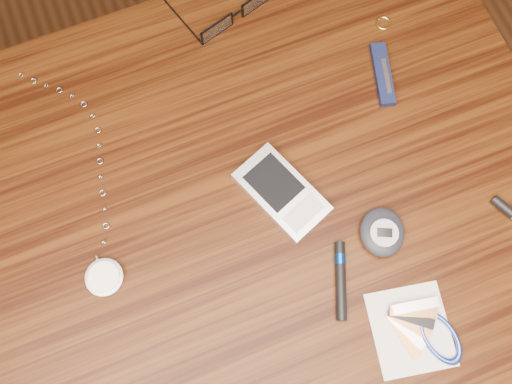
{
  "coord_description": "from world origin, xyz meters",
  "views": [
    {
      "loc": [
        0.0,
        -0.18,
        1.48
      ],
      "look_at": [
        0.08,
        0.01,
        0.76
      ],
      "focal_mm": 40.0,
      "sensor_mm": 36.0,
      "label": 1
    }
  ],
  "objects_px": {
    "pedometer": "(382,232)",
    "notepad_keys": "(425,332)",
    "eyeglasses": "(234,12)",
    "pocket_knife": "(383,74)",
    "pocket_watch": "(103,268)",
    "desk": "(209,241)",
    "pda_phone": "(282,193)"
  },
  "relations": [
    {
      "from": "eyeglasses",
      "to": "pda_phone",
      "type": "relative_size",
      "value": 1.18
    },
    {
      "from": "pocket_watch",
      "to": "pocket_knife",
      "type": "xyz_separation_m",
      "value": [
        0.45,
        0.12,
        -0.0
      ]
    },
    {
      "from": "desk",
      "to": "pocket_knife",
      "type": "bearing_deg",
      "value": 19.53
    },
    {
      "from": "eyeglasses",
      "to": "pedometer",
      "type": "relative_size",
      "value": 1.96
    },
    {
      "from": "pedometer",
      "to": "pocket_knife",
      "type": "relative_size",
      "value": 0.86
    },
    {
      "from": "pocket_watch",
      "to": "notepad_keys",
      "type": "distance_m",
      "value": 0.41
    },
    {
      "from": "eyeglasses",
      "to": "pocket_knife",
      "type": "bearing_deg",
      "value": -46.33
    },
    {
      "from": "desk",
      "to": "pocket_watch",
      "type": "relative_size",
      "value": 2.9
    },
    {
      "from": "eyeglasses",
      "to": "pocket_watch",
      "type": "xyz_separation_m",
      "value": [
        -0.29,
        -0.29,
        -0.01
      ]
    },
    {
      "from": "pocket_watch",
      "to": "desk",
      "type": "bearing_deg",
      "value": 3.24
    },
    {
      "from": "pda_phone",
      "to": "notepad_keys",
      "type": "relative_size",
      "value": 1.15
    },
    {
      "from": "eyeglasses",
      "to": "pda_phone",
      "type": "distance_m",
      "value": 0.28
    },
    {
      "from": "pedometer",
      "to": "notepad_keys",
      "type": "height_order",
      "value": "pedometer"
    },
    {
      "from": "eyeglasses",
      "to": "pocket_watch",
      "type": "bearing_deg",
      "value": -135.14
    },
    {
      "from": "notepad_keys",
      "to": "pocket_watch",
      "type": "bearing_deg",
      "value": 147.43
    },
    {
      "from": "eyeglasses",
      "to": "pedometer",
      "type": "distance_m",
      "value": 0.38
    },
    {
      "from": "pocket_knife",
      "to": "eyeglasses",
      "type": "bearing_deg",
      "value": 133.67
    },
    {
      "from": "pocket_watch",
      "to": "pedometer",
      "type": "relative_size",
      "value": 4.1
    },
    {
      "from": "notepad_keys",
      "to": "pedometer",
      "type": "bearing_deg",
      "value": 88.94
    },
    {
      "from": "desk",
      "to": "pda_phone",
      "type": "xyz_separation_m",
      "value": [
        0.11,
        0.0,
        0.11
      ]
    },
    {
      "from": "eyeglasses",
      "to": "pda_phone",
      "type": "xyz_separation_m",
      "value": [
        -0.04,
        -0.28,
        -0.0
      ]
    },
    {
      "from": "pocket_knife",
      "to": "notepad_keys",
      "type": "bearing_deg",
      "value": -106.65
    },
    {
      "from": "desk",
      "to": "pda_phone",
      "type": "bearing_deg",
      "value": 0.43
    },
    {
      "from": "desk",
      "to": "eyeglasses",
      "type": "xyz_separation_m",
      "value": [
        0.15,
        0.28,
        0.11
      ]
    },
    {
      "from": "eyeglasses",
      "to": "notepad_keys",
      "type": "distance_m",
      "value": 0.51
    },
    {
      "from": "eyeglasses",
      "to": "pocket_knife",
      "type": "distance_m",
      "value": 0.23
    },
    {
      "from": "notepad_keys",
      "to": "pda_phone",
      "type": "bearing_deg",
      "value": 112.96
    },
    {
      "from": "notepad_keys",
      "to": "pocket_knife",
      "type": "relative_size",
      "value": 1.25
    },
    {
      "from": "pda_phone",
      "to": "pocket_knife",
      "type": "bearing_deg",
      "value": 28.79
    },
    {
      "from": "pocket_watch",
      "to": "pedometer",
      "type": "height_order",
      "value": "pedometer"
    },
    {
      "from": "pda_phone",
      "to": "pocket_knife",
      "type": "relative_size",
      "value": 1.44
    },
    {
      "from": "desk",
      "to": "pda_phone",
      "type": "height_order",
      "value": "pda_phone"
    }
  ]
}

